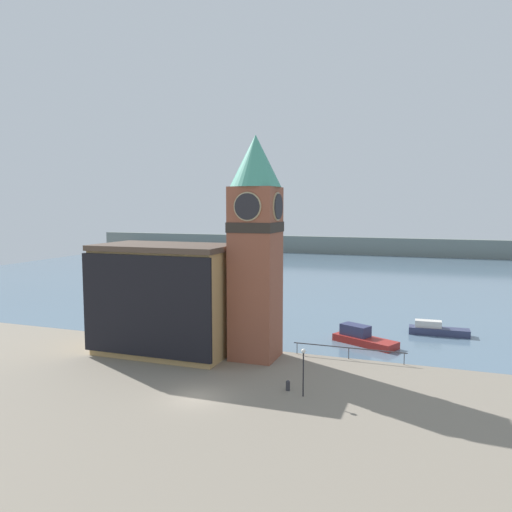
{
  "coord_description": "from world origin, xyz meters",
  "views": [
    {
      "loc": [
        16.04,
        -31.57,
        13.93
      ],
      "look_at": [
        1.84,
        8.0,
        9.71
      ],
      "focal_mm": 35.0,
      "sensor_mm": 36.0,
      "label": 1
    }
  ],
  "objects": [
    {
      "name": "ground_plane",
      "position": [
        0.0,
        0.0,
        0.0
      ],
      "size": [
        160.0,
        160.0,
        0.0
      ],
      "primitive_type": "plane",
      "color": "gray"
    },
    {
      "name": "water",
      "position": [
        0.0,
        73.33,
        -0.0
      ],
      "size": [
        160.0,
        120.0,
        0.0
      ],
      "color": "slate",
      "rests_on": "ground_plane"
    },
    {
      "name": "far_shoreline",
      "position": [
        0.0,
        113.33,
        2.5
      ],
      "size": [
        180.0,
        3.0,
        5.0
      ],
      "color": "slate",
      "rests_on": "water"
    },
    {
      "name": "pier_railing",
      "position": [
        9.02,
        13.08,
        0.95
      ],
      "size": [
        10.34,
        0.08,
        1.09
      ],
      "color": "#333338",
      "rests_on": "ground_plane"
    },
    {
      "name": "clock_tower",
      "position": [
        0.85,
        10.66,
        10.73
      ],
      "size": [
        4.62,
        4.62,
        20.23
      ],
      "color": "brown",
      "rests_on": "ground_plane"
    },
    {
      "name": "pier_building",
      "position": [
        -7.85,
        9.4,
        5.19
      ],
      "size": [
        12.9,
        7.48,
        10.34
      ],
      "color": "tan",
      "rests_on": "ground_plane"
    },
    {
      "name": "boat_near",
      "position": [
        9.46,
        18.58,
        0.66
      ],
      "size": [
        6.88,
        4.9,
        1.83
      ],
      "rotation": [
        0.0,
        0.0,
        -0.46
      ],
      "color": "maroon",
      "rests_on": "water"
    },
    {
      "name": "boat_far",
      "position": [
        16.59,
        25.0,
        0.56
      ],
      "size": [
        6.28,
        1.78,
        1.52
      ],
      "rotation": [
        0.0,
        0.0,
        0.03
      ],
      "color": "#333856",
      "rests_on": "water"
    },
    {
      "name": "mooring_bollard_near",
      "position": [
        5.96,
        3.7,
        0.43
      ],
      "size": [
        0.34,
        0.34,
        0.8
      ],
      "color": "#2D2D33",
      "rests_on": "ground_plane"
    },
    {
      "name": "lamp_post",
      "position": [
        7.33,
        2.95,
        2.54
      ],
      "size": [
        0.32,
        0.32,
        3.59
      ],
      "color": "black",
      "rests_on": "ground_plane"
    }
  ]
}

